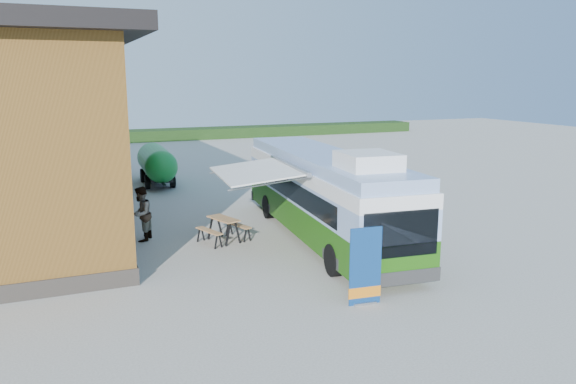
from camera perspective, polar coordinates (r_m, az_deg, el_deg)
name	(u,v)px	position (r m, az deg, el deg)	size (l,w,h in m)	color
ground	(340,257)	(18.67, 5.27, -6.62)	(100.00, 100.00, 0.00)	#BCB7AD
hedge	(232,132)	(56.34, -5.74, 6.07)	(40.00, 3.00, 1.00)	#264419
bus	(323,192)	(20.38, 3.61, 0.00)	(3.63, 12.03, 3.64)	#2C6711
awning	(260,171)	(19.27, -2.84, 2.11)	(2.95, 4.33, 0.51)	white
banner	(365,273)	(14.76, 7.84, -8.19)	(0.90, 0.24, 2.07)	navy
picnic_table	(224,224)	(20.30, -6.55, -3.25)	(1.87, 1.76, 0.87)	#AE8352
person_a	(325,225)	(18.88, 3.77, -3.33)	(0.71, 0.46, 1.94)	#999999
person_b	(141,214)	(20.88, -14.70, -2.17)	(0.96, 0.75, 1.98)	#999999
slurry_tanker	(157,163)	(31.69, -13.20, 2.92)	(1.87, 5.77, 2.13)	#1A9034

